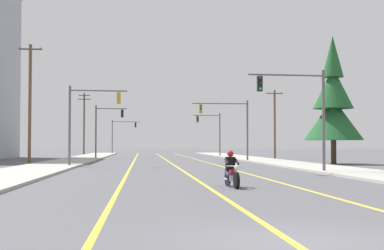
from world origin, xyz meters
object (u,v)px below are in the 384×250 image
traffic_signal_near_right (302,105)px  utility_pole_right_far (275,123)px  traffic_signal_far_left (120,131)px  utility_pole_left_far (84,122)px  conifer_tree_right_verge_far (333,105)px  traffic_signal_mid_right (231,120)px  traffic_signal_near_left (86,114)px  utility_pole_left_near (30,102)px  motorcycle_with_rider (232,172)px  traffic_signal_mid_left (105,124)px  traffic_signal_far_right (212,128)px

traffic_signal_near_right → utility_pole_right_far: (6.55, 32.94, 0.29)m
traffic_signal_near_right → traffic_signal_far_left: 68.22m
utility_pole_left_far → conifer_tree_right_verge_far: 52.88m
traffic_signal_far_left → conifer_tree_right_verge_far: bearing=-68.7°
traffic_signal_mid_right → conifer_tree_right_verge_far: bearing=-47.9°
traffic_signal_near_right → traffic_signal_near_left: size_ratio=1.00×
utility_pole_left_near → utility_pole_right_far: size_ratio=1.22×
motorcycle_with_rider → traffic_signal_near_left: traffic_signal_near_left is taller
traffic_signal_near_left → traffic_signal_far_left: same height
traffic_signal_mid_left → utility_pole_left_far: bearing=100.7°
utility_pole_right_far → traffic_signal_mid_right: bearing=-124.0°
traffic_signal_near_right → utility_pole_left_near: utility_pole_left_near is taller
utility_pole_left_near → traffic_signal_far_right: bearing=56.7°
traffic_signal_near_left → conifer_tree_right_verge_far: bearing=10.1°
utility_pole_left_far → conifer_tree_right_verge_far: size_ratio=0.92×
traffic_signal_near_left → utility_pole_left_far: utility_pole_left_far is taller
traffic_signal_mid_right → utility_pole_left_near: bearing=-157.8°
utility_pole_left_far → traffic_signal_far_right: bearing=-38.0°
traffic_signal_near_right → traffic_signal_mid_right: same height
motorcycle_with_rider → traffic_signal_far_right: (6.37, 54.60, 3.45)m
motorcycle_with_rider → utility_pole_left_near: 28.63m
traffic_signal_mid_left → conifer_tree_right_verge_far: (20.91, -17.06, 1.14)m
utility_pole_left_near → traffic_signal_far_left: bearing=84.1°
traffic_signal_mid_left → traffic_signal_near_left: bearing=-89.8°
traffic_signal_near_left → traffic_signal_mid_right: bearing=42.4°
traffic_signal_near_right → motorcycle_with_rider: bearing=-120.4°
utility_pole_right_far → motorcycle_with_rider: bearing=-106.2°
traffic_signal_near_right → utility_pole_left_near: size_ratio=0.61×
traffic_signal_near_left → conifer_tree_right_verge_far: size_ratio=0.55×
motorcycle_with_rider → traffic_signal_far_left: traffic_signal_far_left is taller
traffic_signal_mid_right → conifer_tree_right_verge_far: conifer_tree_right_verge_far is taller
motorcycle_with_rider → traffic_signal_near_left: (-7.84, 20.49, 3.48)m
motorcycle_with_rider → traffic_signal_mid_left: size_ratio=0.35×
traffic_signal_near_left → utility_pole_right_far: 30.48m
utility_pole_left_far → traffic_signal_far_left: bearing=50.8°
traffic_signal_near_left → utility_pole_left_near: bearing=138.6°
motorcycle_with_rider → utility_pole_left_far: utility_pole_left_far is taller
traffic_signal_mid_left → utility_pole_left_near: size_ratio=0.61×
traffic_signal_near_right → traffic_signal_far_right: same height
motorcycle_with_rider → utility_pole_left_near: size_ratio=0.22×
traffic_signal_mid_left → utility_pole_left_far: size_ratio=0.60×
traffic_signal_mid_right → utility_pole_left_far: utility_pole_left_far is taller
traffic_signal_mid_left → utility_pole_left_near: (-5.11, -16.18, 1.27)m
traffic_signal_mid_left → traffic_signal_near_right: bearing=-65.9°
traffic_signal_mid_left → utility_pole_left_near: utility_pole_left_near is taller
traffic_signal_mid_right → traffic_signal_far_left: same height
traffic_signal_mid_left → conifer_tree_right_verge_far: conifer_tree_right_verge_far is taller
traffic_signal_far_right → traffic_signal_near_left: bearing=-112.6°
traffic_signal_far_left → traffic_signal_far_right: bearing=-58.1°
motorcycle_with_rider → traffic_signal_mid_left: bearing=100.9°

